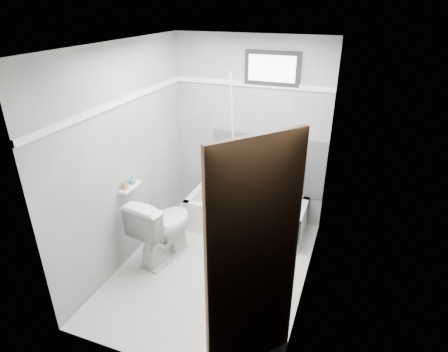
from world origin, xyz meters
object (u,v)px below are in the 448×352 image
at_px(office_chair, 263,188).
at_px(soap_bottle_a, 125,185).
at_px(bathtub, 246,214).
at_px(door, 278,301).
at_px(toilet, 163,227).
at_px(soap_bottle_b, 132,180).

bearing_deg(office_chair, soap_bottle_a, -113.31).
relative_size(bathtub, soap_bottle_a, 12.95).
xyz_separation_m(bathtub, door, (0.89, -2.21, 0.79)).
xyz_separation_m(toilet, soap_bottle_a, (-0.32, -0.18, 0.57)).
height_order(bathtub, soap_bottle_a, soap_bottle_a).
distance_m(soap_bottle_a, soap_bottle_b, 0.14).
bearing_deg(bathtub, door, -68.12).
bearing_deg(soap_bottle_b, door, -33.42).
height_order(bathtub, office_chair, office_chair).
bearing_deg(soap_bottle_a, bathtub, 46.37).
xyz_separation_m(bathtub, office_chair, (0.19, 0.05, 0.39)).
distance_m(door, soap_bottle_a, 2.23).
bearing_deg(bathtub, toilet, -128.21).
relative_size(door, soap_bottle_a, 17.26).
height_order(toilet, soap_bottle_b, soap_bottle_b).
relative_size(bathtub, soap_bottle_b, 15.15).
relative_size(toilet, door, 0.41).
bearing_deg(office_chair, soap_bottle_b, -117.05).
distance_m(bathtub, door, 2.51).
distance_m(office_chair, soap_bottle_b, 1.62).
distance_m(bathtub, soap_bottle_b, 1.59).
xyz_separation_m(bathtub, toilet, (-0.71, -0.90, 0.19)).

